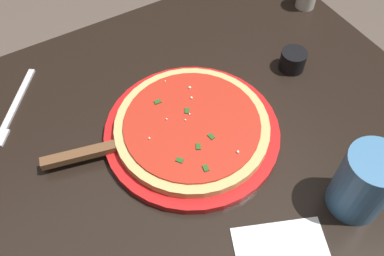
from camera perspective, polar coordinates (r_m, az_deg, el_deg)
name	(u,v)px	position (r m, az deg, el deg)	size (l,w,h in m)	color
restaurant_table	(199,184)	(0.87, 1.01, -7.71)	(0.91, 0.79, 0.76)	black
serving_plate	(192,132)	(0.74, 0.00, -0.57)	(0.31, 0.31, 0.02)	red
pizza	(192,126)	(0.73, 0.00, 0.22)	(0.27, 0.27, 0.02)	#DBB26B
pizza_server	(104,149)	(0.72, -11.90, -2.88)	(0.22, 0.09, 0.01)	silver
cup_tall_drink	(364,183)	(0.68, 22.47, -6.93)	(0.08, 0.08, 0.12)	teal
cup_small_sauce	(293,60)	(0.87, 13.61, 8.99)	(0.05, 0.05, 0.04)	black
fork	(13,110)	(0.85, -23.29, 2.24)	(0.13, 0.16, 0.00)	silver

